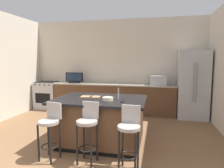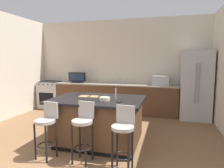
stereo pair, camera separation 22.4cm
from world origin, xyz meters
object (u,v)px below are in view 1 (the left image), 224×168
cell_phone (123,101)px  cutting_board (90,97)px  tv_monitor (74,78)px  bar_stool_left (50,126)px  fruit_bowl (108,99)px  tv_remote (91,97)px  refrigerator (192,85)px  bar_stool_right (129,132)px  range_oven (47,95)px  microwave (158,80)px  kitchen_island (100,121)px  bar_stool_center (88,127)px

cell_phone → cutting_board: bearing=157.9°
tv_monitor → bar_stool_left: 3.35m
fruit_bowl → cutting_board: bearing=150.1°
tv_monitor → cell_phone: bearing=-51.4°
tv_monitor → tv_remote: 2.70m
refrigerator → cell_phone: 3.03m
fruit_bowl → tv_monitor: bearing=124.8°
bar_stool_right → cell_phone: bar_stool_right is taller
range_oven → bar_stool_right: bearing=-44.6°
tv_monitor → bar_stool_right: 3.98m
bar_stool_right → tv_remote: (-0.91, 0.90, 0.34)m
bar_stool_right → cutting_board: bar_stool_right is taller
fruit_bowl → cell_phone: (0.29, -0.04, -0.03)m
microwave → tv_monitor: bearing=-178.9°
kitchen_island → fruit_bowl: fruit_bowl is taller
refrigerator → range_oven: refrigerator is taller
tv_remote → cell_phone: bearing=-26.1°
bar_stool_center → fruit_bowl: 0.71m
microwave → tv_remote: (-1.34, -2.38, -0.13)m
bar_stool_right → cell_phone: (-0.21, 0.64, 0.34)m
tv_remote → tv_monitor: bearing=115.4°
cell_phone → tv_monitor: bearing=128.0°
bar_stool_center → tv_remote: 0.91m
bar_stool_left → bar_stool_right: size_ratio=0.97×
microwave → bar_stool_right: size_ratio=0.49×
range_oven → refrigerator: bearing=-0.9°
bar_stool_left → tv_remote: (0.44, 0.85, 0.36)m
kitchen_island → refrigerator: (2.09, 2.37, 0.50)m
bar_stool_left → cutting_board: size_ratio=2.46×
range_oven → tv_remote: size_ratio=5.56×
tv_monitor → bar_stool_left: size_ratio=0.62×
kitchen_island → bar_stool_center: bar_stool_center is taller
tv_monitor → bar_stool_left: tv_monitor is taller
range_oven → cutting_board: (2.39, -2.36, 0.47)m
kitchen_island → bar_stool_left: size_ratio=1.85×
refrigerator → tv_monitor: refrigerator is taller
tv_monitor → cutting_board: size_ratio=1.54×
refrigerator → cutting_board: bearing=-135.4°
microwave → fruit_bowl: 2.77m
kitchen_island → fruit_bowl: 0.54m
fruit_bowl → microwave: bearing=70.2°
bar_stool_right → cell_phone: 0.75m
cell_phone → refrigerator: bearing=57.4°
range_oven → bar_stool_right: size_ratio=0.96×
bar_stool_center → bar_stool_left: bearing=-171.1°
range_oven → tv_remote: tv_remote is taller
refrigerator → tv_remote: 3.25m
refrigerator → cutting_board: 3.26m
bar_stool_right → fruit_bowl: same height
refrigerator → cutting_board: (-2.32, -2.28, -0.04)m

